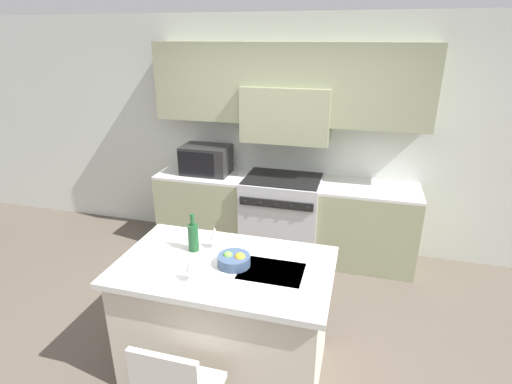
{
  "coord_description": "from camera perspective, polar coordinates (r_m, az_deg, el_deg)",
  "views": [
    {
      "loc": [
        0.83,
        -2.48,
        2.46
      ],
      "look_at": [
        -0.02,
        0.63,
        1.19
      ],
      "focal_mm": 28.0,
      "sensor_mm": 36.0,
      "label": 1
    }
  ],
  "objects": [
    {
      "name": "wine_glass_far",
      "position": [
        3.05,
        -5.94,
        -5.98
      ],
      "size": [
        0.07,
        0.07,
        0.17
      ],
      "color": "white",
      "rests_on": "kitchen_island"
    },
    {
      "name": "fruit_bowl",
      "position": [
        2.86,
        -3.15,
        -9.66
      ],
      "size": [
        0.23,
        0.23,
        0.1
      ],
      "color": "#384C6B",
      "rests_on": "kitchen_island"
    },
    {
      "name": "back_counter",
      "position": [
        4.75,
        3.73,
        -3.5
      ],
      "size": [
        3.01,
        0.62,
        0.92
      ],
      "color": "gray",
      "rests_on": "ground_plane"
    },
    {
      "name": "ground_plane",
      "position": [
        3.59,
        -2.58,
        -21.77
      ],
      "size": [
        10.0,
        10.0,
        0.0
      ],
      "primitive_type": "plane",
      "color": "brown"
    },
    {
      "name": "wine_glass_near",
      "position": [
        2.69,
        -9.29,
        -10.28
      ],
      "size": [
        0.07,
        0.07,
        0.17
      ],
      "color": "white",
      "rests_on": "kitchen_island"
    },
    {
      "name": "range_stove",
      "position": [
        4.72,
        3.69,
        -3.43
      ],
      "size": [
        0.88,
        0.7,
        0.95
      ],
      "color": "#B7B7BC",
      "rests_on": "ground_plane"
    },
    {
      "name": "kitchen_island",
      "position": [
        3.17,
        -4.29,
        -17.4
      ],
      "size": [
        1.54,
        0.93,
        0.94
      ],
      "color": "beige",
      "rests_on": "ground_plane"
    },
    {
      "name": "wine_bottle",
      "position": [
        3.04,
        -8.95,
        -6.33
      ],
      "size": [
        0.08,
        0.08,
        0.3
      ],
      "color": "#194723",
      "rests_on": "kitchen_island"
    },
    {
      "name": "back_cabinetry",
      "position": [
        4.64,
        4.72,
        10.41
      ],
      "size": [
        10.0,
        0.46,
        2.7
      ],
      "color": "silver",
      "rests_on": "ground_plane"
    },
    {
      "name": "microwave",
      "position": [
        4.78,
        -7.15,
        4.6
      ],
      "size": [
        0.56,
        0.38,
        0.33
      ],
      "color": "black",
      "rests_on": "back_counter"
    }
  ]
}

